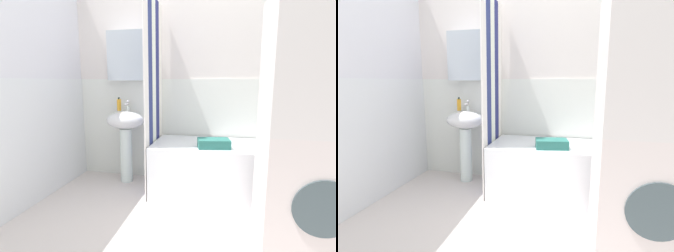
% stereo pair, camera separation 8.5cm
% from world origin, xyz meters
% --- Properties ---
extents(ground_plane, '(4.80, 5.60, 0.04)m').
position_xyz_m(ground_plane, '(0.00, 0.00, -0.02)').
color(ground_plane, silver).
extents(wall_back_tiled, '(3.60, 0.18, 2.40)m').
position_xyz_m(wall_back_tiled, '(-0.05, 1.26, 1.14)').
color(wall_back_tiled, silver).
rests_on(wall_back_tiled, ground_plane).
extents(wall_left_tiled, '(0.07, 1.81, 2.40)m').
position_xyz_m(wall_left_tiled, '(-1.57, 0.34, 1.12)').
color(wall_left_tiled, silver).
rests_on(wall_left_tiled, ground_plane).
extents(sink, '(0.44, 0.34, 0.83)m').
position_xyz_m(sink, '(-0.89, 1.03, 0.61)').
color(sink, white).
rests_on(sink, ground_plane).
extents(faucet, '(0.03, 0.12, 0.12)m').
position_xyz_m(faucet, '(-0.89, 1.11, 0.89)').
color(faucet, silver).
rests_on(faucet, sink).
extents(soap_dispenser, '(0.05, 0.05, 0.16)m').
position_xyz_m(soap_dispenser, '(-0.99, 1.10, 0.90)').
color(soap_dispenser, gold).
rests_on(soap_dispenser, sink).
extents(bathtub, '(1.56, 0.67, 0.55)m').
position_xyz_m(bathtub, '(0.29, 0.89, 0.27)').
color(bathtub, white).
rests_on(bathtub, ground_plane).
extents(shower_curtain, '(0.01, 0.67, 2.00)m').
position_xyz_m(shower_curtain, '(-0.51, 0.89, 1.00)').
color(shower_curtain, white).
rests_on(shower_curtain, ground_plane).
extents(body_wash_bottle, '(0.04, 0.04, 0.18)m').
position_xyz_m(body_wash_bottle, '(0.97, 1.17, 0.63)').
color(body_wash_bottle, '#284A9F').
rests_on(body_wash_bottle, bathtub).
extents(lotion_bottle, '(0.06, 0.06, 0.18)m').
position_xyz_m(lotion_bottle, '(0.85, 1.16, 0.63)').
color(lotion_bottle, '#C25267').
rests_on(lotion_bottle, bathtub).
extents(conditioner_bottle, '(0.05, 0.05, 0.22)m').
position_xyz_m(conditioner_bottle, '(0.74, 1.16, 0.65)').
color(conditioner_bottle, white).
rests_on(conditioner_bottle, bathtub).
extents(towel_folded, '(0.33, 0.24, 0.09)m').
position_xyz_m(towel_folded, '(0.13, 0.72, 0.59)').
color(towel_folded, '#2A6C63').
rests_on(towel_folded, bathtub).
extents(washer_dryer_stack, '(0.62, 0.63, 1.72)m').
position_xyz_m(washer_dryer_stack, '(0.78, 0.09, 0.86)').
color(washer_dryer_stack, silver).
rests_on(washer_dryer_stack, ground_plane).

